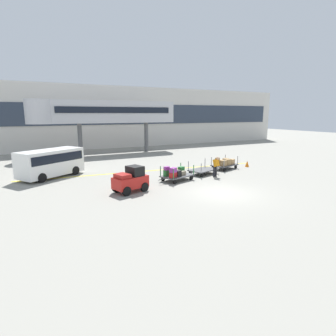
{
  "coord_description": "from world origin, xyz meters",
  "views": [
    {
      "loc": [
        -10.41,
        -12.8,
        4.76
      ],
      "look_at": [
        -1.4,
        4.48,
        0.9
      ],
      "focal_mm": 29.38,
      "sensor_mm": 36.0,
      "label": 1
    }
  ],
  "objects_px": {
    "baggage_tug": "(131,180)",
    "baggage_cart_tail": "(225,163)",
    "baggage_cart_lead": "(176,174)",
    "shuttle_van": "(51,161)",
    "baggage_cart_middle": "(203,170)",
    "baggage_handler": "(216,166)",
    "safety_cone_near": "(247,164)"
  },
  "relations": [
    {
      "from": "baggage_tug",
      "to": "baggage_cart_tail",
      "type": "xyz_separation_m",
      "value": [
        9.7,
        2.96,
        -0.22
      ]
    },
    {
      "from": "baggage_cart_middle",
      "to": "shuttle_van",
      "type": "bearing_deg",
      "value": 157.33
    },
    {
      "from": "baggage_cart_tail",
      "to": "safety_cone_near",
      "type": "relative_size",
      "value": 5.6
    },
    {
      "from": "baggage_cart_middle",
      "to": "shuttle_van",
      "type": "height_order",
      "value": "shuttle_van"
    },
    {
      "from": "baggage_cart_tail",
      "to": "baggage_cart_lead",
      "type": "bearing_deg",
      "value": -163.31
    },
    {
      "from": "baggage_tug",
      "to": "baggage_cart_lead",
      "type": "relative_size",
      "value": 0.76
    },
    {
      "from": "baggage_tug",
      "to": "baggage_cart_lead",
      "type": "xyz_separation_m",
      "value": [
        3.86,
        1.2,
        -0.22
      ]
    },
    {
      "from": "baggage_cart_middle",
      "to": "baggage_handler",
      "type": "bearing_deg",
      "value": -72.8
    },
    {
      "from": "baggage_tug",
      "to": "baggage_handler",
      "type": "height_order",
      "value": "baggage_tug"
    },
    {
      "from": "baggage_cart_tail",
      "to": "safety_cone_near",
      "type": "xyz_separation_m",
      "value": [
        2.54,
        -0.09,
        -0.26
      ]
    },
    {
      "from": "baggage_cart_lead",
      "to": "baggage_cart_tail",
      "type": "relative_size",
      "value": 1.0
    },
    {
      "from": "baggage_cart_lead",
      "to": "baggage_cart_tail",
      "type": "distance_m",
      "value": 6.1
    },
    {
      "from": "baggage_cart_lead",
      "to": "baggage_cart_middle",
      "type": "height_order",
      "value": "same"
    },
    {
      "from": "baggage_tug",
      "to": "shuttle_van",
      "type": "relative_size",
      "value": 0.46
    },
    {
      "from": "baggage_cart_tail",
      "to": "shuttle_van",
      "type": "height_order",
      "value": "shuttle_van"
    },
    {
      "from": "baggage_cart_middle",
      "to": "shuttle_van",
      "type": "relative_size",
      "value": 0.61
    },
    {
      "from": "baggage_cart_lead",
      "to": "safety_cone_near",
      "type": "bearing_deg",
      "value": 11.22
    },
    {
      "from": "baggage_handler",
      "to": "shuttle_van",
      "type": "xyz_separation_m",
      "value": [
        -11.18,
        5.69,
        0.37
      ]
    },
    {
      "from": "baggage_cart_tail",
      "to": "baggage_handler",
      "type": "xyz_separation_m",
      "value": [
        -2.5,
        -2.03,
        0.33
      ]
    },
    {
      "from": "baggage_cart_lead",
      "to": "baggage_tug",
      "type": "bearing_deg",
      "value": -162.67
    },
    {
      "from": "baggage_handler",
      "to": "safety_cone_near",
      "type": "relative_size",
      "value": 2.84
    },
    {
      "from": "baggage_cart_lead",
      "to": "shuttle_van",
      "type": "distance_m",
      "value": 9.55
    },
    {
      "from": "baggage_handler",
      "to": "baggage_tug",
      "type": "bearing_deg",
      "value": -172.65
    },
    {
      "from": "safety_cone_near",
      "to": "baggage_cart_middle",
      "type": "bearing_deg",
      "value": -171.91
    },
    {
      "from": "baggage_handler",
      "to": "safety_cone_near",
      "type": "xyz_separation_m",
      "value": [
        5.03,
        1.94,
        -0.59
      ]
    },
    {
      "from": "baggage_cart_middle",
      "to": "shuttle_van",
      "type": "xyz_separation_m",
      "value": [
        -10.82,
        4.52,
        0.89
      ]
    },
    {
      "from": "baggage_tug",
      "to": "baggage_cart_middle",
      "type": "distance_m",
      "value": 7.17
    },
    {
      "from": "baggage_tug",
      "to": "shuttle_van",
      "type": "height_order",
      "value": "shuttle_van"
    },
    {
      "from": "baggage_cart_lead",
      "to": "baggage_cart_tail",
      "type": "bearing_deg",
      "value": 16.69
    },
    {
      "from": "baggage_cart_tail",
      "to": "safety_cone_near",
      "type": "bearing_deg",
      "value": -2.02
    },
    {
      "from": "baggage_cart_tail",
      "to": "baggage_handler",
      "type": "relative_size",
      "value": 1.97
    },
    {
      "from": "baggage_cart_lead",
      "to": "shuttle_van",
      "type": "xyz_separation_m",
      "value": [
        -7.83,
        5.42,
        0.7
      ]
    }
  ]
}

